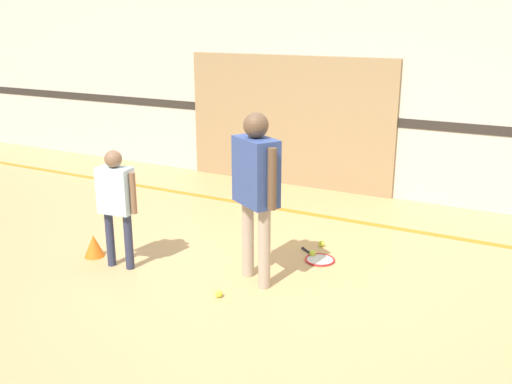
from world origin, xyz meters
TOP-DOWN VIEW (x-y plane):
  - ground_plane at (0.00, 0.00)m, footprint 16.00×16.00m
  - wall_back at (0.00, 3.13)m, footprint 16.00×0.07m
  - wall_panel at (-1.00, 3.07)m, footprint 3.11×0.05m
  - floor_stripe at (0.00, 1.97)m, footprint 14.40×0.10m
  - person_instructor at (0.11, 0.00)m, footprint 0.52×0.43m
  - person_student_left at (-1.20, -0.33)m, footprint 0.44×0.21m
  - racket_spare_on_floor at (0.45, 0.71)m, footprint 0.50×0.42m
  - tennis_ball_near_instructor at (-0.03, -0.43)m, footprint 0.07×0.07m
  - tennis_ball_by_spare_racket at (0.35, 0.77)m, footprint 0.07×0.07m
  - tennis_ball_stray_left at (0.34, 1.05)m, footprint 0.07×0.07m
  - training_cone at (-1.61, -0.26)m, footprint 0.20×0.20m

SIDE VIEW (x-z plane):
  - ground_plane at x=0.00m, z-range 0.00..0.00m
  - floor_stripe at x=0.00m, z-range 0.00..0.01m
  - racket_spare_on_floor at x=0.45m, z-range -0.01..0.03m
  - tennis_ball_near_instructor at x=-0.03m, z-range 0.00..0.07m
  - tennis_ball_by_spare_racket at x=0.35m, z-range 0.00..0.07m
  - tennis_ball_stray_left at x=0.34m, z-range 0.00..0.07m
  - training_cone at x=-1.61m, z-range 0.00..0.23m
  - person_student_left at x=-1.20m, z-range 0.14..1.30m
  - wall_panel at x=-1.00m, z-range 0.00..1.83m
  - person_instructor at x=0.11m, z-range 0.18..1.74m
  - wall_back at x=0.00m, z-range 0.00..3.20m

